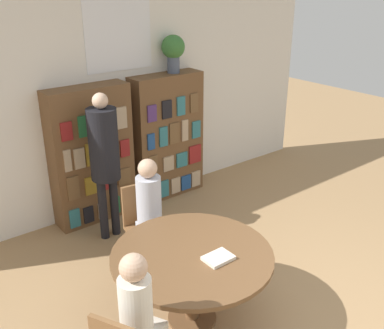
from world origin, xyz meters
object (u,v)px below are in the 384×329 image
(bookshelf_left, at_px, (92,156))
(chair_left_side, at_px, (145,221))
(seated_reader_left, at_px, (151,211))
(flower_vase, at_px, (173,50))
(seated_reader_right, at_px, (140,318))
(bookshelf_right, at_px, (167,137))
(librarian_standing, at_px, (104,151))
(reading_table, at_px, (192,262))

(bookshelf_left, distance_m, chair_left_side, 1.26)
(chair_left_side, distance_m, seated_reader_left, 0.28)
(flower_vase, xyz_separation_m, seated_reader_left, (-1.31, -1.39, -1.29))
(flower_vase, bearing_deg, seated_reader_right, -130.06)
(bookshelf_right, distance_m, seated_reader_right, 3.34)
(bookshelf_left, relative_size, chair_left_side, 1.92)
(seated_reader_right, bearing_deg, bookshelf_left, 133.24)
(flower_vase, height_order, chair_left_side, flower_vase)
(chair_left_side, xyz_separation_m, librarian_standing, (-0.05, 0.71, 0.59))
(flower_vase, bearing_deg, reading_table, -122.86)
(bookshelf_right, relative_size, librarian_standing, 0.98)
(bookshelf_right, bearing_deg, librarian_standing, -157.44)
(flower_vase, xyz_separation_m, chair_left_side, (-1.28, -1.21, -1.51))
(seated_reader_right, bearing_deg, bookshelf_right, 114.67)
(bookshelf_left, xyz_separation_m, librarian_standing, (-0.08, -0.50, 0.23))
(reading_table, distance_m, seated_reader_left, 0.86)
(bookshelf_left, height_order, seated_reader_right, bookshelf_left)
(seated_reader_left, bearing_deg, librarian_standing, -79.30)
(bookshelf_left, relative_size, seated_reader_left, 1.36)
(bookshelf_left, relative_size, seated_reader_right, 1.37)
(bookshelf_left, height_order, flower_vase, flower_vase)
(chair_left_side, relative_size, librarian_standing, 0.51)
(bookshelf_right, distance_m, flower_vase, 1.16)
(bookshelf_right, distance_m, reading_table, 2.60)
(seated_reader_left, bearing_deg, flower_vase, -124.09)
(chair_left_side, xyz_separation_m, seated_reader_right, (-0.92, -1.41, 0.21))
(seated_reader_left, xyz_separation_m, librarian_standing, (-0.02, 0.89, 0.37))
(bookshelf_left, xyz_separation_m, chair_left_side, (-0.02, -1.21, -0.36))
(bookshelf_right, relative_size, chair_left_side, 1.92)
(reading_table, relative_size, seated_reader_right, 1.12)
(reading_table, relative_size, librarian_standing, 0.80)
(seated_reader_left, xyz_separation_m, seated_reader_right, (-0.89, -1.23, -0.01))
(flower_vase, relative_size, chair_left_side, 0.55)
(bookshelf_left, distance_m, seated_reader_left, 1.40)
(seated_reader_right, relative_size, librarian_standing, 0.72)
(bookshelf_left, height_order, reading_table, bookshelf_left)
(reading_table, xyz_separation_m, seated_reader_right, (-0.76, -0.38, 0.09))
(flower_vase, height_order, reading_table, flower_vase)
(chair_left_side, bearing_deg, seated_reader_right, 65.86)
(bookshelf_left, xyz_separation_m, seated_reader_right, (-0.95, -2.62, -0.15))
(seated_reader_left, bearing_deg, chair_left_side, -90.00)
(flower_vase, xyz_separation_m, seated_reader_right, (-2.20, -2.62, -1.30))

